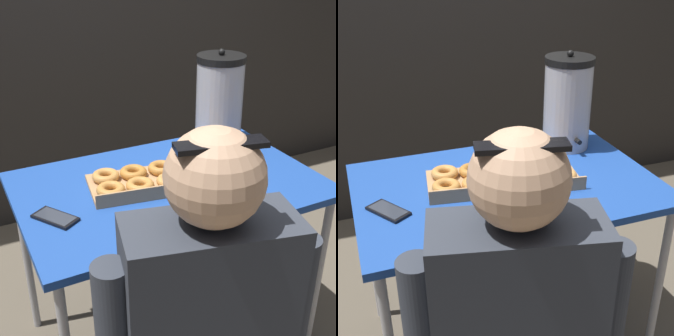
{
  "view_description": "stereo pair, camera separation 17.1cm",
  "coord_description": "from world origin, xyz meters",
  "views": [
    {
      "loc": [
        -0.69,
        -1.37,
        1.59
      ],
      "look_at": [
        -0.0,
        0.0,
        0.83
      ],
      "focal_mm": 50.0,
      "sensor_mm": 36.0,
      "label": 1
    },
    {
      "loc": [
        -0.54,
        -1.44,
        1.59
      ],
      "look_at": [
        -0.0,
        0.0,
        0.83
      ],
      "focal_mm": 50.0,
      "sensor_mm": 36.0,
      "label": 2
    }
  ],
  "objects": [
    {
      "name": "donut_box",
      "position": [
        -0.02,
        0.0,
        0.79
      ],
      "size": [
        0.59,
        0.32,
        0.05
      ],
      "rotation": [
        0.0,
        0.0,
        -0.15
      ],
      "color": "tan",
      "rests_on": "folding_table"
    },
    {
      "name": "coffee_urn",
      "position": [
        0.36,
        0.23,
        0.96
      ],
      "size": [
        0.2,
        0.23,
        0.42
      ],
      "color": "#B7B7BC",
      "rests_on": "folding_table"
    },
    {
      "name": "cell_phone",
      "position": [
        -0.44,
        -0.06,
        0.77
      ],
      "size": [
        0.14,
        0.17,
        0.01
      ],
      "rotation": [
        0.0,
        0.0,
        0.58
      ],
      "color": "black",
      "rests_on": "folding_table"
    },
    {
      "name": "folding_table",
      "position": [
        0.0,
        0.0,
        0.71
      ],
      "size": [
        1.11,
        0.73,
        0.77
      ],
      "color": "#1E479E",
      "rests_on": "ground"
    },
    {
      "name": "ground_plane",
      "position": [
        0.0,
        0.0,
        0.0
      ],
      "size": [
        12.0,
        12.0,
        0.0
      ],
      "primitive_type": "plane",
      "color": "brown"
    }
  ]
}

